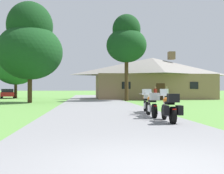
% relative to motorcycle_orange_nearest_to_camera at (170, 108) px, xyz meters
% --- Properties ---
extents(ground_plane, '(500.00, 500.00, 0.00)m').
position_rel_motorcycle_orange_nearest_to_camera_xyz_m(ground_plane, '(-2.17, 13.93, -0.61)').
color(ground_plane, '#56893D').
extents(asphalt_driveway, '(6.40, 80.00, 0.06)m').
position_rel_motorcycle_orange_nearest_to_camera_xyz_m(asphalt_driveway, '(-2.17, 11.93, -0.58)').
color(asphalt_driveway, slate).
rests_on(asphalt_driveway, ground).
extents(motorcycle_orange_nearest_to_camera, '(0.79, 2.08, 1.30)m').
position_rel_motorcycle_orange_nearest_to_camera_xyz_m(motorcycle_orange_nearest_to_camera, '(0.00, 0.00, 0.00)').
color(motorcycle_orange_nearest_to_camera, black).
rests_on(motorcycle_orange_nearest_to_camera, asphalt_driveway).
extents(motorcycle_orange_second_in_row, '(0.66, 2.08, 1.30)m').
position_rel_motorcycle_orange_nearest_to_camera_xyz_m(motorcycle_orange_second_in_row, '(-0.17, 2.15, 0.01)').
color(motorcycle_orange_second_in_row, black).
rests_on(motorcycle_orange_second_in_row, asphalt_driveway).
extents(motorcycle_orange_farthest_in_row, '(0.72, 2.08, 1.30)m').
position_rel_motorcycle_orange_nearest_to_camera_xyz_m(motorcycle_orange_farthest_in_row, '(0.07, 4.32, 0.01)').
color(motorcycle_orange_farthest_in_row, black).
rests_on(motorcycle_orange_farthest_in_row, asphalt_driveway).
extents(stone_lodge, '(16.54, 9.15, 6.71)m').
position_rel_motorcycle_orange_nearest_to_camera_xyz_m(stone_lodge, '(6.18, 27.70, 2.38)').
color(stone_lodge, '#896B4C').
rests_on(stone_lodge, ground).
extents(bystander_white_shirt_near_lodge, '(0.52, 0.34, 1.69)m').
position_rel_motorcycle_orange_nearest_to_camera_xyz_m(bystander_white_shirt_near_lodge, '(6.64, 22.31, 0.34)').
color(bystander_white_shirt_near_lodge, black).
rests_on(bystander_white_shirt_near_lodge, ground).
extents(bystander_red_shirt_beside_signpost, '(0.48, 0.38, 1.67)m').
position_rel_motorcycle_orange_nearest_to_camera_xyz_m(bystander_red_shirt_beside_signpost, '(5.07, 21.67, 0.32)').
color(bystander_red_shirt_beside_signpost, black).
rests_on(bystander_red_shirt_beside_signpost, ground).
extents(tree_left_near, '(6.52, 6.52, 10.14)m').
position_rel_motorcycle_orange_nearest_to_camera_xyz_m(tree_left_near, '(-8.80, 17.81, 5.26)').
color(tree_left_near, '#422D19').
rests_on(tree_left_near, ground).
extents(tree_left_far, '(6.47, 6.47, 9.80)m').
position_rel_motorcycle_orange_nearest_to_camera_xyz_m(tree_left_far, '(-13.67, 32.09, 4.95)').
color(tree_left_far, '#422D19').
rests_on(tree_left_far, ground).
extents(tree_by_lodge_front, '(4.66, 4.66, 10.04)m').
position_rel_motorcycle_orange_nearest_to_camera_xyz_m(tree_by_lodge_front, '(1.49, 21.06, 6.35)').
color(tree_by_lodge_front, '#422D19').
rests_on(tree_by_lodge_front, ground).
extents(parked_red_suv_far_left, '(2.84, 4.90, 1.40)m').
position_rel_motorcycle_orange_nearest_to_camera_xyz_m(parked_red_suv_far_left, '(-14.70, 31.68, 0.17)').
color(parked_red_suv_far_left, maroon).
rests_on(parked_red_suv_far_left, ground).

